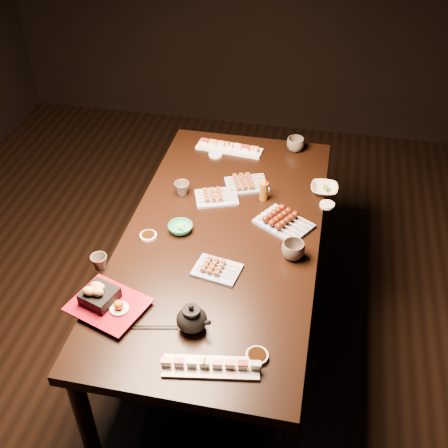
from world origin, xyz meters
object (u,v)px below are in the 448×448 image
(teacup_far_right, at_px, (295,144))
(condiment_bottle, at_px, (264,188))
(sushi_platter_far, at_px, (229,146))
(yakitori_plate_right, at_px, (217,267))
(teacup_mid_right, at_px, (293,250))
(dining_table, at_px, (222,290))
(yakitori_plate_center, at_px, (216,194))
(teacup_far_left, at_px, (182,189))
(sushi_platter_near, at_px, (211,365))
(edamame_bowl_green, at_px, (180,228))
(edamame_bowl_cream, at_px, (324,189))
(teacup_near_left, at_px, (99,262))
(yakitori_plate_left, at_px, (247,181))
(teapot, at_px, (192,317))
(tempura_tray, at_px, (107,299))

(teacup_far_right, distance_m, condiment_bottle, 0.50)
(sushi_platter_far, xyz_separation_m, yakitori_plate_right, (0.14, -0.98, 0.00))
(teacup_mid_right, xyz_separation_m, teacup_far_right, (-0.08, 0.89, -0.00))
(dining_table, bearing_deg, yakitori_plate_center, 118.43)
(teacup_far_left, bearing_deg, sushi_platter_near, -69.61)
(edamame_bowl_green, distance_m, condiment_bottle, 0.48)
(edamame_bowl_cream, distance_m, teacup_far_left, 0.73)
(yakitori_plate_right, height_order, edamame_bowl_green, yakitori_plate_right)
(edamame_bowl_green, distance_m, teacup_near_left, 0.42)
(yakitori_plate_center, distance_m, yakitori_plate_left, 0.19)
(sushi_platter_near, relative_size, teacup_far_right, 3.57)
(teapot, bearing_deg, teacup_mid_right, 67.54)
(tempura_tray, xyz_separation_m, teacup_near_left, (-0.12, 0.21, -0.02))
(dining_table, bearing_deg, edamame_bowl_cream, 55.39)
(yakitori_plate_right, height_order, teapot, teapot)
(sushi_platter_far, height_order, yakitori_plate_center, yakitori_plate_center)
(edamame_bowl_green, xyz_separation_m, condiment_bottle, (0.34, 0.33, 0.05))
(teacup_mid_right, bearing_deg, teacup_far_right, 95.29)
(teacup_mid_right, xyz_separation_m, condiment_bottle, (-0.19, 0.40, 0.03))
(yakitori_plate_center, height_order, teacup_near_left, teacup_near_left)
(edamame_bowl_green, xyz_separation_m, tempura_tray, (-0.16, -0.53, 0.03))
(dining_table, distance_m, teacup_far_left, 0.55)
(teacup_far_right, bearing_deg, dining_table, -107.77)
(dining_table, height_order, edamame_bowl_cream, edamame_bowl_cream)
(tempura_tray, bearing_deg, edamame_bowl_green, 91.87)
(tempura_tray, relative_size, teacup_near_left, 3.99)
(dining_table, height_order, teacup_near_left, teacup_near_left)
(edamame_bowl_green, xyz_separation_m, edamame_bowl_cream, (0.64, 0.45, -0.00))
(sushi_platter_near, bearing_deg, teacup_far_left, 101.20)
(edamame_bowl_green, distance_m, teacup_mid_right, 0.54)
(teacup_far_left, bearing_deg, teapot, -72.63)
(sushi_platter_near, relative_size, yakitori_plate_center, 1.69)
(teacup_near_left, distance_m, teapot, 0.53)
(teapot, bearing_deg, yakitori_plate_right, 97.61)
(yakitori_plate_left, bearing_deg, yakitori_plate_center, -153.92)
(yakitori_plate_left, bearing_deg, teacup_mid_right, -81.23)
(yakitori_plate_right, bearing_deg, condiment_bottle, 88.14)
(yakitori_plate_center, bearing_deg, dining_table, -92.03)
(dining_table, distance_m, sushi_platter_far, 0.84)
(teacup_far_left, height_order, teacup_far_right, teacup_far_right)
(tempura_tray, height_order, teacup_mid_right, tempura_tray)
(sushi_platter_near, height_order, edamame_bowl_green, sushi_platter_near)
(sushi_platter_far, distance_m, edamame_bowl_cream, 0.63)
(sushi_platter_far, xyz_separation_m, edamame_bowl_green, (-0.08, -0.75, -0.00))
(yakitori_plate_right, xyz_separation_m, teacup_mid_right, (0.31, 0.16, 0.02))
(yakitori_plate_right, xyz_separation_m, tempura_tray, (-0.38, -0.30, 0.03))
(tempura_tray, relative_size, teacup_far_right, 2.94)
(sushi_platter_far, distance_m, teacup_near_left, 1.12)
(edamame_bowl_cream, relative_size, condiment_bottle, 1.03)
(yakitori_plate_right, xyz_separation_m, yakitori_plate_left, (0.02, 0.65, 0.00))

